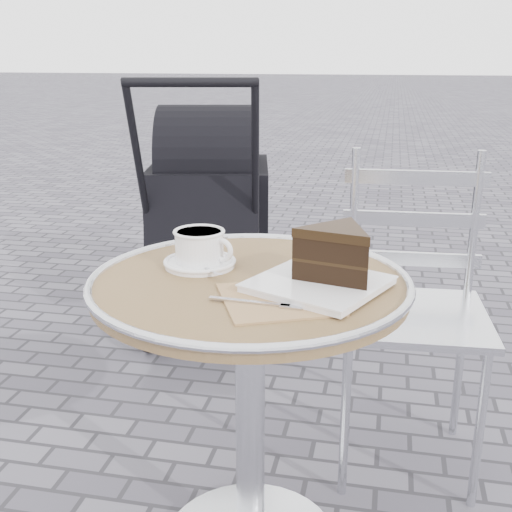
% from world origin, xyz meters
% --- Properties ---
extents(cafe_table, '(0.72, 0.72, 0.74)m').
position_xyz_m(cafe_table, '(0.00, 0.00, 0.57)').
color(cafe_table, silver).
rests_on(cafe_table, ground).
extents(cappuccino_set, '(0.17, 0.18, 0.08)m').
position_xyz_m(cappuccino_set, '(-0.13, 0.07, 0.77)').
color(cappuccino_set, white).
rests_on(cappuccino_set, cafe_table).
extents(cake_plate_set, '(0.40, 0.39, 0.13)m').
position_xyz_m(cake_plate_set, '(0.18, -0.02, 0.79)').
color(cake_plate_set, '#A17958').
rests_on(cake_plate_set, cafe_table).
extents(bistro_chair, '(0.45, 0.45, 0.94)m').
position_xyz_m(bistro_chair, '(0.37, 0.56, 0.58)').
color(bistro_chair, silver).
rests_on(bistro_chair, ground).
extents(baby_stroller, '(0.70, 1.16, 1.13)m').
position_xyz_m(baby_stroller, '(-0.52, 1.48, 0.51)').
color(baby_stroller, black).
rests_on(baby_stroller, ground).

